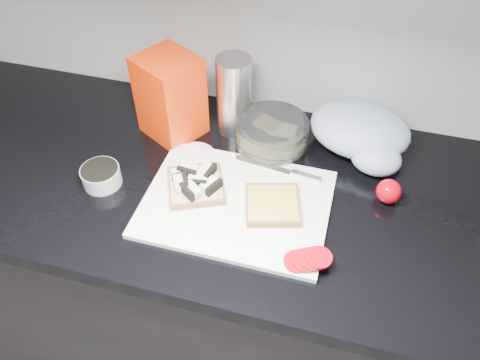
# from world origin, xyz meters

# --- Properties ---
(base_cabinet) EXTENTS (3.50, 0.60, 0.86)m
(base_cabinet) POSITION_xyz_m (0.00, 1.20, 0.43)
(base_cabinet) COLOR black
(base_cabinet) RESTS_ON ground
(countertop) EXTENTS (3.50, 0.64, 0.04)m
(countertop) POSITION_xyz_m (0.00, 1.20, 0.88)
(countertop) COLOR black
(countertop) RESTS_ON base_cabinet
(cutting_board) EXTENTS (0.40, 0.30, 0.01)m
(cutting_board) POSITION_xyz_m (-0.05, 1.13, 0.91)
(cutting_board) COLOR white
(cutting_board) RESTS_ON countertop
(bread_left) EXTENTS (0.17, 0.17, 0.04)m
(bread_left) POSITION_xyz_m (-0.15, 1.14, 0.92)
(bread_left) COLOR #C8B08C
(bread_left) RESTS_ON cutting_board
(bread_right) EXTENTS (0.15, 0.15, 0.02)m
(bread_right) POSITION_xyz_m (0.03, 1.13, 0.92)
(bread_right) COLOR #C8B08C
(bread_right) RESTS_ON cutting_board
(tomato_slices) EXTENTS (0.10, 0.07, 0.02)m
(tomato_slices) POSITION_xyz_m (0.12, 1.01, 0.92)
(tomato_slices) COLOR #B10410
(tomato_slices) RESTS_ON cutting_board
(knife) EXTENTS (0.22, 0.04, 0.01)m
(knife) POSITION_xyz_m (0.04, 1.25, 0.92)
(knife) COLOR silver
(knife) RESTS_ON cutting_board
(seed_tub) EXTENTS (0.09, 0.09, 0.04)m
(seed_tub) POSITION_xyz_m (-0.36, 1.11, 0.92)
(seed_tub) COLOR #ACB1B2
(seed_tub) RESTS_ON countertop
(tub_lid) EXTENTS (0.13, 0.13, 0.01)m
(tub_lid) POSITION_xyz_m (-0.19, 1.25, 0.90)
(tub_lid) COLOR silver
(tub_lid) RESTS_ON countertop
(glass_bowl) EXTENTS (0.18, 0.18, 0.07)m
(glass_bowl) POSITION_xyz_m (-0.02, 1.34, 0.94)
(glass_bowl) COLOR silver
(glass_bowl) RESTS_ON countertop
(bread_bag) EXTENTS (0.18, 0.17, 0.21)m
(bread_bag) POSITION_xyz_m (-0.27, 1.33, 1.00)
(bread_bag) COLOR #F42704
(bread_bag) RESTS_ON countertop
(steel_canister) EXTENTS (0.08, 0.08, 0.20)m
(steel_canister) POSITION_xyz_m (-0.13, 1.38, 1.00)
(steel_canister) COLOR #A9A9AE
(steel_canister) RESTS_ON countertop
(grocery_bag) EXTENTS (0.27, 0.25, 0.11)m
(grocery_bag) POSITION_xyz_m (0.19, 1.39, 0.95)
(grocery_bag) COLOR #A8B4CF
(grocery_bag) RESTS_ON countertop
(whole_tomatoes) EXTENTS (0.06, 0.06, 0.06)m
(whole_tomatoes) POSITION_xyz_m (0.26, 1.23, 0.93)
(whole_tomatoes) COLOR #B10410
(whole_tomatoes) RESTS_ON countertop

